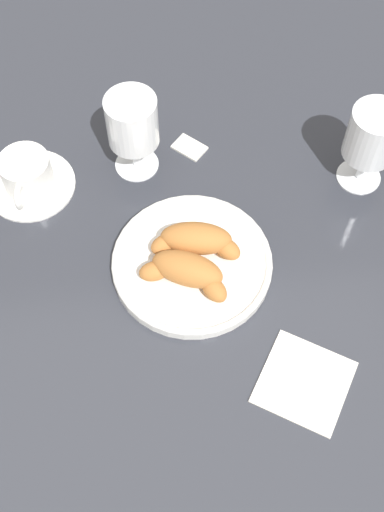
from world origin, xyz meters
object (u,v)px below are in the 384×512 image
(juice_glass_left, at_px, (372,137))
(juice_glass_right, at_px, (132,125))
(croissant_large, at_px, (196,238))
(coffee_cup_near, at_px, (27,176))
(folded_napkin, at_px, (304,382))
(pastry_plate, at_px, (192,263))
(sugar_packet, at_px, (189,147))
(croissant_small, at_px, (187,272))

(juice_glass_left, height_order, juice_glass_right, same)
(croissant_large, distance_m, coffee_cup_near, 0.28)
(coffee_cup_near, bearing_deg, juice_glass_left, 176.15)
(juice_glass_right, xyz_separation_m, folded_napkin, (-0.19, 0.38, -0.09))
(juice_glass_right, bearing_deg, folded_napkin, 117.06)
(pastry_plate, bearing_deg, juice_glass_right, -70.80)
(juice_glass_left, bearing_deg, sugar_packet, -18.27)
(sugar_packet, bearing_deg, folded_napkin, 147.09)
(pastry_plate, bearing_deg, croissant_large, -110.40)
(pastry_plate, height_order, coffee_cup_near, coffee_cup_near)
(croissant_large, relative_size, sugar_packet, 2.70)
(croissant_large, distance_m, juice_glass_right, 0.19)
(croissant_large, xyz_separation_m, juice_glass_left, (-0.26, -0.11, 0.05))
(juice_glass_right, xyz_separation_m, sugar_packet, (-0.08, -0.02, -0.09))
(pastry_plate, relative_size, folded_napkin, 2.06)
(juice_glass_left, height_order, sugar_packet, juice_glass_left)
(croissant_large, bearing_deg, croissant_small, 69.93)
(coffee_cup_near, bearing_deg, croissant_small, 138.54)
(coffee_cup_near, bearing_deg, juice_glass_right, -171.15)
(croissant_large, distance_m, sugar_packet, 0.20)
(coffee_cup_near, bearing_deg, pastry_plate, 144.30)
(pastry_plate, relative_size, croissant_small, 1.83)
(croissant_small, distance_m, juice_glass_right, 0.23)
(folded_napkin, bearing_deg, croissant_small, -49.03)
(croissant_small, bearing_deg, juice_glass_right, -75.68)
(sugar_packet, height_order, folded_napkin, sugar_packet)
(coffee_cup_near, xyz_separation_m, folded_napkin, (-0.36, 0.35, -0.02))
(juice_glass_right, height_order, sugar_packet, juice_glass_right)
(pastry_plate, relative_size, juice_glass_left, 1.62)
(juice_glass_left, bearing_deg, juice_glass_right, -9.94)
(coffee_cup_near, height_order, juice_glass_right, juice_glass_right)
(coffee_cup_near, height_order, juice_glass_left, juice_glass_left)
(juice_glass_right, height_order, folded_napkin, juice_glass_right)
(croissant_large, xyz_separation_m, folded_napkin, (-0.12, 0.21, -0.04))
(pastry_plate, bearing_deg, juice_glass_left, -154.13)
(juice_glass_left, distance_m, juice_glass_right, 0.34)
(juice_glass_left, bearing_deg, croissant_large, 22.48)
(coffee_cup_near, bearing_deg, croissant_large, 149.14)
(juice_glass_left, distance_m, folded_napkin, 0.36)
(pastry_plate, relative_size, croissant_large, 1.68)
(croissant_small, bearing_deg, juice_glass_left, -150.35)
(juice_glass_left, bearing_deg, folded_napkin, 65.40)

